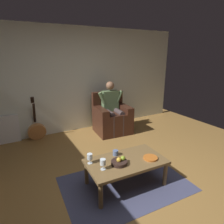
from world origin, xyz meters
TOP-DOWN VIEW (x-y plane):
  - ground_plane at (0.00, 0.00)m, footprint 6.82×6.82m
  - wall_back at (0.00, -2.67)m, footprint 6.08×0.06m
  - rug at (0.02, -0.15)m, footprint 1.89×1.33m
  - armchair at (-0.80, -2.06)m, footprint 0.86×0.80m
  - person_seated at (-0.80, -2.03)m, footprint 0.66×0.63m
  - coffee_table at (0.02, -0.15)m, footprint 1.16×0.70m
  - guitar at (0.91, -2.47)m, footprint 0.39×0.30m
  - radiator at (1.58, -2.60)m, footprint 0.67×0.06m
  - wine_glass_near at (0.51, -0.34)m, footprint 0.08×0.08m
  - wine_glass_far at (0.42, -0.11)m, footprint 0.08×0.08m
  - fruit_bowl at (0.15, -0.12)m, footprint 0.23×0.23m
  - decorative_dish at (-0.32, -0.02)m, footprint 0.21×0.21m
  - candle_jar at (0.08, -0.36)m, footprint 0.08×0.08m

SIDE VIEW (x-z plane):
  - ground_plane at x=0.00m, z-range 0.00..0.00m
  - rug at x=0.02m, z-range 0.00..0.01m
  - guitar at x=0.91m, z-range -0.26..0.71m
  - radiator at x=1.58m, z-range 0.00..0.62m
  - armchair at x=-0.80m, z-range -0.14..0.84m
  - coffee_table at x=0.02m, z-range 0.15..0.55m
  - decorative_dish at x=-0.32m, z-range 0.40..0.43m
  - fruit_bowl at x=0.15m, z-range 0.38..0.49m
  - candle_jar at x=0.08m, z-range 0.40..0.48m
  - wine_glass_near at x=0.51m, z-range 0.43..0.57m
  - wine_glass_far at x=0.42m, z-range 0.43..0.58m
  - person_seated at x=-0.80m, z-range 0.05..1.30m
  - wall_back at x=0.00m, z-range 0.00..2.51m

